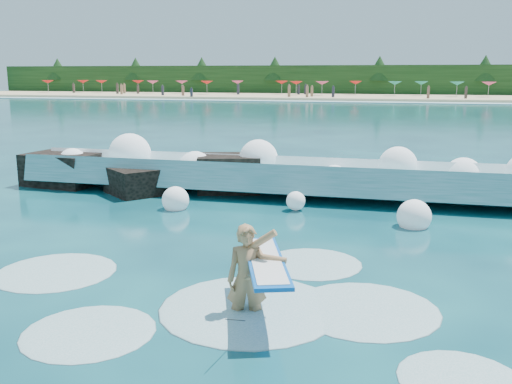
{
  "coord_description": "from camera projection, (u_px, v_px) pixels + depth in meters",
  "views": [
    {
      "loc": [
        4.52,
        -9.43,
        3.66
      ],
      "look_at": [
        1.5,
        2.0,
        1.2
      ],
      "focal_mm": 40.0,
      "sensor_mm": 36.0,
      "label": 1
    }
  ],
  "objects": [
    {
      "name": "ground",
      "position": [
        153.0,
        271.0,
        10.8
      ],
      "size": [
        200.0,
        200.0,
        0.0
      ],
      "primitive_type": "plane",
      "color": "#07313F",
      "rests_on": "ground"
    },
    {
      "name": "beachgoers",
      "position": [
        300.0,
        91.0,
        85.94
      ],
      "size": [
        94.74,
        13.54,
        1.93
      ],
      "color": "#3F332D",
      "rests_on": "ground"
    },
    {
      "name": "beach",
      "position": [
        377.0,
        97.0,
        84.59
      ],
      "size": [
        140.0,
        20.0,
        0.4
      ],
      "primitive_type": "cube",
      "color": "tan",
      "rests_on": "ground"
    },
    {
      "name": "surfer_with_board",
      "position": [
        251.0,
        275.0,
        8.71
      ],
      "size": [
        1.3,
        2.91,
        1.72
      ],
      "color": "#A5774D",
      "rests_on": "ground"
    },
    {
      "name": "wave_spray",
      "position": [
        284.0,
        168.0,
        17.17
      ],
      "size": [
        15.04,
        4.3,
        1.91
      ],
      "color": "white",
      "rests_on": "ground"
    },
    {
      "name": "treeline",
      "position": [
        381.0,
        81.0,
        93.58
      ],
      "size": [
        140.0,
        4.0,
        5.0
      ],
      "primitive_type": "cube",
      "color": "black",
      "rests_on": "ground"
    },
    {
      "name": "rock_cluster",
      "position": [
        135.0,
        175.0,
        18.43
      ],
      "size": [
        8.08,
        3.28,
        1.35
      ],
      "color": "black",
      "rests_on": "ground"
    },
    {
      "name": "breaking_wave",
      "position": [
        291.0,
        178.0,
        17.5
      ],
      "size": [
        16.89,
        2.68,
        1.46
      ],
      "color": "teal",
      "rests_on": "ground"
    },
    {
      "name": "surf_foam",
      "position": [
        236.0,
        301.0,
        9.37
      ],
      "size": [
        8.97,
        5.79,
        0.15
      ],
      "color": "silver",
      "rests_on": "ground"
    },
    {
      "name": "wet_band",
      "position": [
        372.0,
        102.0,
        74.21
      ],
      "size": [
        140.0,
        5.0,
        0.08
      ],
      "primitive_type": "cube",
      "color": "silver",
      "rests_on": "ground"
    },
    {
      "name": "beach_umbrellas",
      "position": [
        375.0,
        83.0,
        86.15
      ],
      "size": [
        113.89,
        6.88,
        0.5
      ],
      "color": "red",
      "rests_on": "ground"
    }
  ]
}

